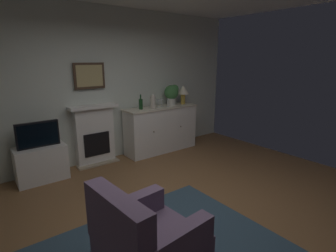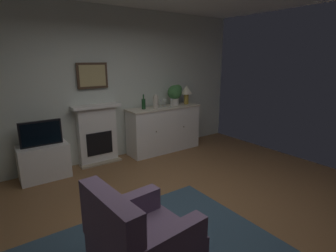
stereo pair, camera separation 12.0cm
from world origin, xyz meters
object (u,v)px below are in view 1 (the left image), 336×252
at_px(wine_glass_left, 158,101).
at_px(vase_decorative, 153,101).
at_px(tv_cabinet, 41,163).
at_px(armchair, 146,242).
at_px(wine_bottle, 141,104).
at_px(tv_set, 38,135).
at_px(table_lamp, 183,91).
at_px(sideboard_cabinet, 161,129).
at_px(framed_picture, 89,76).
at_px(potted_plant_small, 172,93).
at_px(wine_glass_right, 168,101).
at_px(wine_glass_center, 162,101).
at_px(fireplace_unit, 95,135).

height_order(wine_glass_left, vase_decorative, vase_decorative).
height_order(tv_cabinet, armchair, armchair).
relative_size(wine_bottle, tv_cabinet, 0.39).
xyz_separation_m(vase_decorative, tv_set, (-2.12, 0.04, -0.32)).
bearing_deg(tv_set, wine_glass_left, -0.03).
distance_m(table_lamp, wine_bottle, 1.07).
xyz_separation_m(sideboard_cabinet, wine_glass_left, (-0.08, -0.01, 0.59)).
relative_size(table_lamp, wine_glass_left, 2.42).
height_order(framed_picture, table_lamp, framed_picture).
bearing_deg(potted_plant_small, vase_decorative, -170.23).
bearing_deg(tv_cabinet, wine_glass_right, -1.55).
xyz_separation_m(framed_picture, tv_set, (-0.98, -0.23, -0.84)).
bearing_deg(wine_glass_right, wine_bottle, 172.91).
bearing_deg(potted_plant_small, wine_glass_left, -172.16).
bearing_deg(armchair, wine_glass_center, 51.65).
bearing_deg(wine_glass_center, sideboard_cabinet, -152.84).
bearing_deg(wine_glass_left, sideboard_cabinet, 6.93).
bearing_deg(fireplace_unit, sideboard_cabinet, -7.33).
bearing_deg(fireplace_unit, wine_glass_left, -8.17).
distance_m(fireplace_unit, tv_cabinet, 1.02).
xyz_separation_m(fireplace_unit, wine_bottle, (0.91, -0.15, 0.50)).
distance_m(fireplace_unit, vase_decorative, 1.28).
height_order(table_lamp, wine_glass_left, table_lamp).
bearing_deg(table_lamp, wine_glass_right, -173.32).
xyz_separation_m(framed_picture, wine_glass_center, (1.41, -0.21, -0.55)).
relative_size(potted_plant_small, armchair, 0.47).
bearing_deg(table_lamp, tv_cabinet, 179.71).
xyz_separation_m(wine_glass_right, vase_decorative, (-0.38, 0.00, 0.02)).
height_order(sideboard_cabinet, wine_bottle, wine_bottle).
distance_m(vase_decorative, armchair, 3.29).
bearing_deg(fireplace_unit, tv_cabinet, -170.55).
bearing_deg(wine_glass_center, tv_set, -179.41).
bearing_deg(sideboard_cabinet, wine_glass_center, 27.16).
relative_size(wine_glass_right, vase_decorative, 0.59).
distance_m(framed_picture, wine_glass_right, 1.64).
relative_size(tv_cabinet, tv_set, 1.21).
height_order(tv_set, armchair, tv_set).
xyz_separation_m(wine_glass_left, wine_glass_right, (0.22, -0.04, 0.00)).
bearing_deg(table_lamp, framed_picture, 173.55).
distance_m(wine_bottle, wine_glass_right, 0.61).
xyz_separation_m(framed_picture, wine_glass_left, (1.30, -0.23, -0.55)).
bearing_deg(wine_glass_center, wine_glass_right, -32.14).
xyz_separation_m(fireplace_unit, wine_glass_left, (1.30, -0.19, 0.52)).
relative_size(wine_glass_center, tv_set, 0.27).
bearing_deg(framed_picture, armchair, -103.94).
xyz_separation_m(sideboard_cabinet, wine_glass_center, (0.03, 0.02, 0.59)).
bearing_deg(wine_glass_left, tv_cabinet, 179.38).
height_order(wine_bottle, wine_glass_center, wine_bottle).
relative_size(tv_set, armchair, 0.67).
bearing_deg(tv_cabinet, sideboard_cabinet, -0.37).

